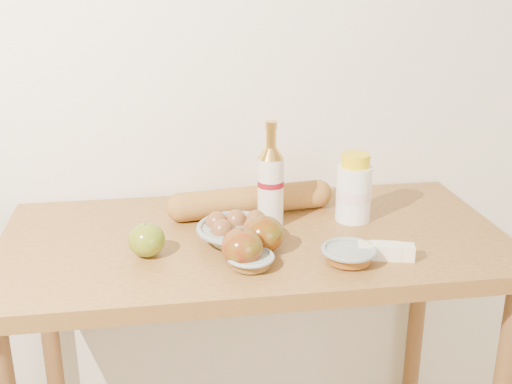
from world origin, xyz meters
TOP-DOWN VIEW (x-y plane):
  - back_wall at (0.00, 1.51)m, footprint 3.50×0.02m
  - table at (0.00, 1.18)m, footprint 1.20×0.60m
  - bourbon_bottle at (0.05, 1.24)m, footprint 0.07×0.07m
  - cream_bottle at (0.26, 1.24)m, footprint 0.09×0.09m
  - egg_bowl at (-0.04, 1.15)m, footprint 0.20×0.20m
  - baguette at (0.01, 1.31)m, footprint 0.45×0.13m
  - apple_yellowgreen at (-0.25, 1.10)m, footprint 0.10×0.10m
  - apple_redgreen_front at (-0.05, 1.02)m, footprint 0.11×0.11m
  - apple_redgreen_right at (0.01, 1.08)m, footprint 0.12×0.12m
  - sugar_bowl at (-0.03, 1.01)m, footprint 0.14×0.14m
  - syrup_bowl at (0.18, 1.00)m, footprint 0.16×0.16m
  - butter_stick at (0.27, 1.01)m, footprint 0.13×0.06m
  - apple_extra at (-0.05, 1.03)m, footprint 0.11×0.11m

SIDE VIEW (x-z plane):
  - table at x=0.00m, z-range 0.33..1.23m
  - sugar_bowl at x=-0.03m, z-range 0.90..0.93m
  - butter_stick at x=0.27m, z-range 0.90..0.94m
  - syrup_bowl at x=0.18m, z-range 0.90..0.94m
  - egg_bowl at x=-0.04m, z-range 0.89..0.96m
  - baguette at x=0.01m, z-range 0.90..0.97m
  - apple_yellowgreen at x=-0.25m, z-range 0.90..0.98m
  - apple_redgreen_front at x=-0.05m, z-range 0.90..0.98m
  - apple_extra at x=-0.05m, z-range 0.90..0.98m
  - apple_redgreen_right at x=0.01m, z-range 0.90..0.98m
  - cream_bottle at x=0.26m, z-range 0.89..1.07m
  - bourbon_bottle at x=0.05m, z-range 0.88..1.14m
  - back_wall at x=0.00m, z-range 0.00..2.60m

